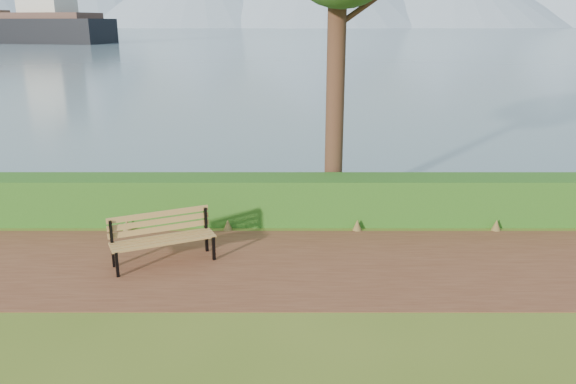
{
  "coord_description": "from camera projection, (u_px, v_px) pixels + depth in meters",
  "views": [
    {
      "loc": [
        0.16,
        -8.92,
        4.2
      ],
      "look_at": [
        0.16,
        1.2,
        1.1
      ],
      "focal_mm": 35.0,
      "sensor_mm": 36.0,
      "label": 1
    }
  ],
  "objects": [
    {
      "name": "ground",
      "position": [
        279.0,
        273.0,
        9.76
      ],
      "size": [
        140.0,
        140.0,
        0.0
      ],
      "primitive_type": "plane",
      "color": "#4C621C",
      "rests_on": "ground"
    },
    {
      "name": "path",
      "position": [
        279.0,
        265.0,
        10.04
      ],
      "size": [
        40.0,
        3.4,
        0.01
      ],
      "primitive_type": "cube",
      "color": "brown",
      "rests_on": "ground"
    },
    {
      "name": "hedge",
      "position": [
        281.0,
        200.0,
        12.1
      ],
      "size": [
        32.0,
        0.85,
        1.0
      ],
      "primitive_type": "cube",
      "color": "#1A4C15",
      "rests_on": "ground"
    },
    {
      "name": "water",
      "position": [
        288.0,
        30.0,
        258.37
      ],
      "size": [
        700.0,
        510.0,
        0.0
      ],
      "primitive_type": "cube",
      "color": "#485F75",
      "rests_on": "ground"
    },
    {
      "name": "bench",
      "position": [
        162.0,
        235.0,
        10.05
      ],
      "size": [
        1.88,
        1.24,
        0.92
      ],
      "rotation": [
        0.0,
        0.0,
        0.43
      ],
      "color": "black",
      "rests_on": "ground"
    }
  ]
}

